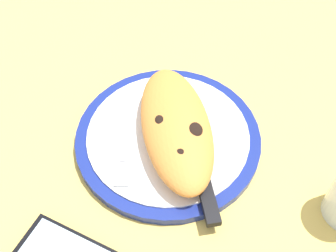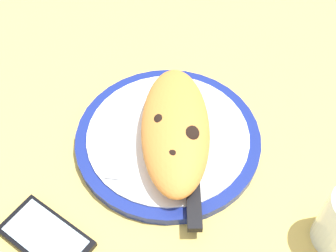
# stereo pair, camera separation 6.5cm
# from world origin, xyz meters

# --- Properties ---
(ground_plane) EXTENTS (1.50, 1.50, 0.03)m
(ground_plane) POSITION_xyz_m (0.00, 0.00, -0.01)
(ground_plane) COLOR #DBB756
(plate) EXTENTS (0.29, 0.29, 0.02)m
(plate) POSITION_xyz_m (0.00, 0.00, 0.01)
(plate) COLOR navy
(plate) RESTS_ON ground_plane
(calzone) EXTENTS (0.26, 0.15, 0.05)m
(calzone) POSITION_xyz_m (0.01, 0.01, 0.04)
(calzone) COLOR orange
(calzone) RESTS_ON plate
(fork) EXTENTS (0.15, 0.03, 0.00)m
(fork) POSITION_xyz_m (0.04, -0.07, 0.02)
(fork) COLOR silver
(fork) RESTS_ON plate
(knife) EXTENTS (0.23, 0.07, 0.01)m
(knife) POSITION_xyz_m (0.07, 0.05, 0.02)
(knife) COLOR silver
(knife) RESTS_ON plate
(smartphone) EXTENTS (0.11, 0.14, 0.01)m
(smartphone) POSITION_xyz_m (0.19, -0.13, 0.01)
(smartphone) COLOR black
(smartphone) RESTS_ON ground_plane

